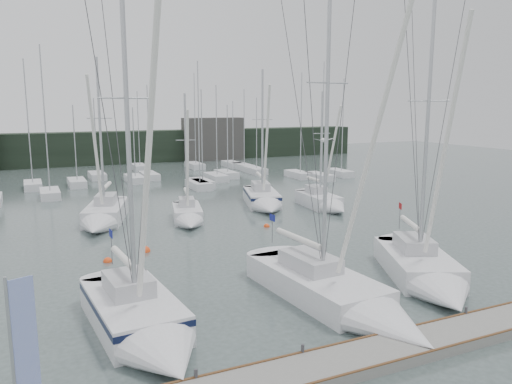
# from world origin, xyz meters

# --- Properties ---
(ground) EXTENTS (160.00, 160.00, 0.00)m
(ground) POSITION_xyz_m (0.00, 0.00, 0.00)
(ground) COLOR #42504D
(ground) RESTS_ON ground
(dock) EXTENTS (24.00, 2.00, 0.40)m
(dock) POSITION_xyz_m (0.00, -5.00, 0.20)
(dock) COLOR slate
(dock) RESTS_ON ground
(far_treeline) EXTENTS (90.00, 4.00, 5.00)m
(far_treeline) POSITION_xyz_m (0.00, 62.00, 2.50)
(far_treeline) COLOR black
(far_treeline) RESTS_ON ground
(far_building_right) EXTENTS (10.00, 3.00, 7.00)m
(far_building_right) POSITION_xyz_m (18.00, 60.00, 3.50)
(far_building_right) COLOR #42403D
(far_building_right) RESTS_ON ground
(mast_forest) EXTENTS (56.17, 23.66, 14.85)m
(mast_forest) POSITION_xyz_m (5.52, 40.31, 0.47)
(mast_forest) COLOR silver
(mast_forest) RESTS_ON ground
(sailboat_near_left) EXTENTS (3.80, 9.51, 15.90)m
(sailboat_near_left) POSITION_xyz_m (-6.77, -0.07, 0.65)
(sailboat_near_left) COLOR silver
(sailboat_near_left) RESTS_ON ground
(sailboat_near_center) EXTENTS (4.10, 11.73, 17.21)m
(sailboat_near_center) POSITION_xyz_m (2.02, -1.19, 0.57)
(sailboat_near_center) COLOR silver
(sailboat_near_center) RESTS_ON ground
(sailboat_near_right) EXTENTS (6.75, 9.81, 15.84)m
(sailboat_near_right) POSITION_xyz_m (7.60, -0.21, 0.59)
(sailboat_near_right) COLOR silver
(sailboat_near_right) RESTS_ON ground
(sailboat_mid_b) EXTENTS (5.18, 9.09, 13.55)m
(sailboat_mid_b) POSITION_xyz_m (-5.55, 20.27, 0.62)
(sailboat_mid_b) COLOR silver
(sailboat_mid_b) RESTS_ON ground
(sailboat_mid_c) EXTENTS (3.65, 6.93, 10.68)m
(sailboat_mid_c) POSITION_xyz_m (0.66, 18.25, 0.52)
(sailboat_mid_c) COLOR silver
(sailboat_mid_c) RESTS_ON ground
(sailboat_mid_d) EXTENTS (5.17, 9.15, 13.11)m
(sailboat_mid_d) POSITION_xyz_m (8.66, 21.19, 0.63)
(sailboat_mid_d) COLOR silver
(sailboat_mid_d) RESTS_ON ground
(sailboat_mid_e) EXTENTS (3.02, 7.36, 11.07)m
(sailboat_mid_e) POSITION_xyz_m (13.25, 18.23, 0.55)
(sailboat_mid_e) COLOR silver
(sailboat_mid_e) RESTS_ON ground
(buoy_a) EXTENTS (0.70, 0.70, 0.70)m
(buoy_a) POSITION_xyz_m (-4.10, 12.11, 0.00)
(buoy_a) COLOR #F34615
(buoy_a) RESTS_ON ground
(buoy_b) EXTENTS (0.48, 0.48, 0.48)m
(buoy_b) POSITION_xyz_m (5.74, 14.69, 0.00)
(buoy_b) COLOR #F34615
(buoy_b) RESTS_ON ground
(buoy_c) EXTENTS (0.53, 0.53, 0.53)m
(buoy_c) POSITION_xyz_m (-6.56, 10.95, 0.00)
(buoy_c) COLOR #F34615
(buoy_c) RESTS_ON ground
(dock_banner) EXTENTS (0.67, 0.27, 4.60)m
(dock_banner) POSITION_xyz_m (-10.98, -5.16, 3.12)
(dock_banner) COLOR #A7AAAF
(dock_banner) RESTS_ON dock
(seagull) EXTENTS (1.02, 0.45, 0.20)m
(seagull) POSITION_xyz_m (2.18, 1.41, 7.53)
(seagull) COLOR white
(seagull) RESTS_ON ground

